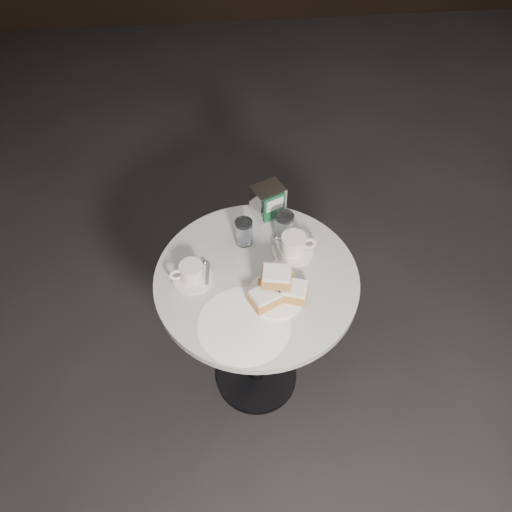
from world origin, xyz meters
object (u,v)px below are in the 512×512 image
at_px(coffee_cup_left, 191,274).
at_px(napkin_dispenser, 268,201).
at_px(cafe_table, 257,309).
at_px(water_glass_left, 244,232).
at_px(water_glass_right, 284,227).
at_px(beignet_plate, 277,288).
at_px(coffee_cup_right, 294,245).

xyz_separation_m(coffee_cup_left, napkin_dispenser, (0.29, 0.29, 0.03)).
height_order(cafe_table, water_glass_left, water_glass_left).
relative_size(water_glass_right, napkin_dispenser, 0.81).
relative_size(beignet_plate, napkin_dispenser, 1.57).
xyz_separation_m(coffee_cup_right, water_glass_left, (-0.17, 0.06, 0.02)).
relative_size(cafe_table, water_glass_right, 6.80).
bearing_deg(coffee_cup_right, napkin_dispenser, 114.87).
relative_size(water_glass_left, napkin_dispenser, 0.75).
bearing_deg(coffee_cup_left, coffee_cup_right, 4.38).
relative_size(water_glass_left, water_glass_right, 0.92).
xyz_separation_m(coffee_cup_right, water_glass_right, (-0.03, 0.07, 0.02)).
distance_m(coffee_cup_left, napkin_dispenser, 0.41).
xyz_separation_m(coffee_cup_left, water_glass_right, (0.33, 0.16, 0.02)).
bearing_deg(water_glass_right, coffee_cup_left, -153.96).
xyz_separation_m(beignet_plate, napkin_dispenser, (0.01, 0.38, 0.02)).
xyz_separation_m(beignet_plate, water_glass_left, (-0.09, 0.25, 0.00)).
bearing_deg(cafe_table, coffee_cup_left, 177.31).
relative_size(coffee_cup_right, water_glass_right, 1.50).
bearing_deg(cafe_table, napkin_dispenser, 76.35).
bearing_deg(napkin_dispenser, cafe_table, -127.85).
xyz_separation_m(beignet_plate, coffee_cup_left, (-0.28, 0.10, -0.01)).
relative_size(cafe_table, coffee_cup_right, 4.54).
height_order(coffee_cup_left, coffee_cup_right, coffee_cup_right).
xyz_separation_m(water_glass_left, napkin_dispenser, (0.10, 0.13, 0.02)).
bearing_deg(water_glass_right, coffee_cup_right, -71.05).
bearing_deg(water_glass_right, napkin_dispenser, 109.08).
bearing_deg(water_glass_left, napkin_dispenser, 52.83).
distance_m(cafe_table, beignet_plate, 0.27).
height_order(cafe_table, water_glass_right, water_glass_right).
bearing_deg(beignet_plate, napkin_dispenser, 88.08).
bearing_deg(cafe_table, coffee_cup_right, 35.25).
height_order(beignet_plate, coffee_cup_right, beignet_plate).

